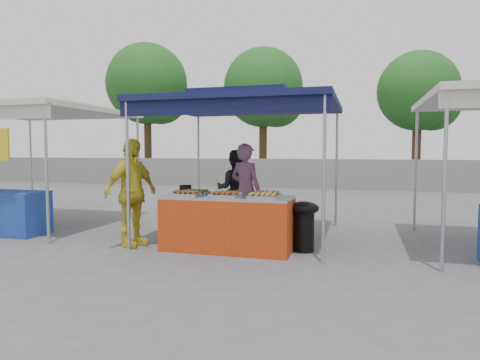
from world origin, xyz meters
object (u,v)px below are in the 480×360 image
(cooking_pot, at_px, (185,189))
(customer_person, at_px, (131,192))
(wok_burner, at_px, (304,222))
(helper_man, at_px, (235,189))
(vendor_woman, at_px, (246,191))
(vendor_table, at_px, (228,223))

(cooking_pot, distance_m, customer_person, 0.89)
(wok_burner, distance_m, customer_person, 2.80)
(helper_man, bearing_deg, cooking_pot, 62.68)
(cooking_pot, bearing_deg, vendor_woman, 35.82)
(vendor_table, height_order, customer_person, customer_person)
(cooking_pot, height_order, vendor_woman, vendor_woman)
(wok_burner, height_order, customer_person, customer_person)
(vendor_table, relative_size, cooking_pot, 9.80)
(helper_man, relative_size, customer_person, 0.89)
(wok_burner, height_order, helper_man, helper_man)
(cooking_pot, bearing_deg, vendor_table, -22.44)
(vendor_woman, xyz_separation_m, customer_person, (-1.61, -1.14, 0.04))
(vendor_table, height_order, wok_burner, vendor_table)
(vendor_table, bearing_deg, cooking_pot, 157.56)
(vendor_woman, xyz_separation_m, helper_man, (-0.47, 0.87, -0.06))
(vendor_table, xyz_separation_m, helper_man, (-0.44, 1.86, 0.36))
(cooking_pot, distance_m, vendor_woman, 1.09)
(vendor_table, relative_size, wok_burner, 2.57)
(cooking_pot, distance_m, helper_man, 1.57)
(wok_burner, relative_size, vendor_woman, 0.46)
(vendor_table, xyz_separation_m, customer_person, (-1.59, -0.15, 0.45))
(wok_burner, bearing_deg, helper_man, 142.30)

